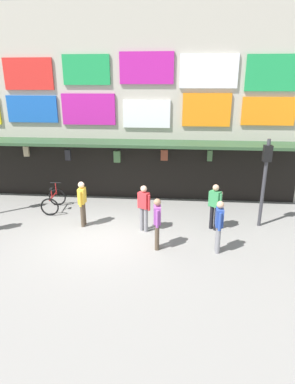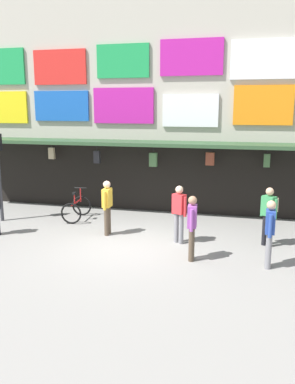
{
  "view_description": "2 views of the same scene",
  "coord_description": "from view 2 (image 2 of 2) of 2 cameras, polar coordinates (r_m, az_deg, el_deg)",
  "views": [
    {
      "loc": [
        2.54,
        -9.84,
        5.08
      ],
      "look_at": [
        1.51,
        1.37,
        1.18
      ],
      "focal_mm": 30.43,
      "sensor_mm": 36.0,
      "label": 1
    },
    {
      "loc": [
        3.26,
        -10.35,
        3.84
      ],
      "look_at": [
        0.54,
        0.52,
        1.47
      ],
      "focal_mm": 37.52,
      "sensor_mm": 36.0,
      "label": 2
    }
  ],
  "objects": [
    {
      "name": "ground_plane",
      "position": [
        11.51,
        -3.27,
        -7.55
      ],
      "size": [
        80.0,
        80.0,
        0.0
      ],
      "primitive_type": "plane",
      "color": "gray"
    },
    {
      "name": "shopfront",
      "position": [
        15.27,
        1.77,
        12.42
      ],
      "size": [
        18.0,
        2.6,
        8.0
      ],
      "color": "#B2AD9E",
      "rests_on": "ground"
    },
    {
      "name": "bicycle_parked",
      "position": [
        14.15,
        -10.05,
        -2.32
      ],
      "size": [
        0.81,
        1.21,
        1.05
      ],
      "color": "black",
      "rests_on": "ground"
    },
    {
      "name": "pedestrian_in_red",
      "position": [
        11.67,
        16.89,
        -2.74
      ],
      "size": [
        0.48,
        0.47,
        1.68
      ],
      "color": "black",
      "rests_on": "ground"
    },
    {
      "name": "pedestrian_in_yellow",
      "position": [
        10.19,
        6.35,
        -4.6
      ],
      "size": [
        0.24,
        0.53,
        1.68
      ],
      "color": "brown",
      "rests_on": "ground"
    },
    {
      "name": "pedestrian_in_purple",
      "position": [
        11.44,
        4.5,
        -2.72
      ],
      "size": [
        0.47,
        0.37,
        1.68
      ],
      "color": "gray",
      "rests_on": "ground"
    },
    {
      "name": "pedestrian_in_white",
      "position": [
        10.1,
        16.99,
        -5.22
      ],
      "size": [
        0.23,
        0.53,
        1.68
      ],
      "color": "gray",
      "rests_on": "ground"
    },
    {
      "name": "pedestrian_in_green",
      "position": [
        12.22,
        -5.75,
        -1.79
      ],
      "size": [
        0.23,
        0.53,
        1.68
      ],
      "color": "brown",
      "rests_on": "ground"
    }
  ]
}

